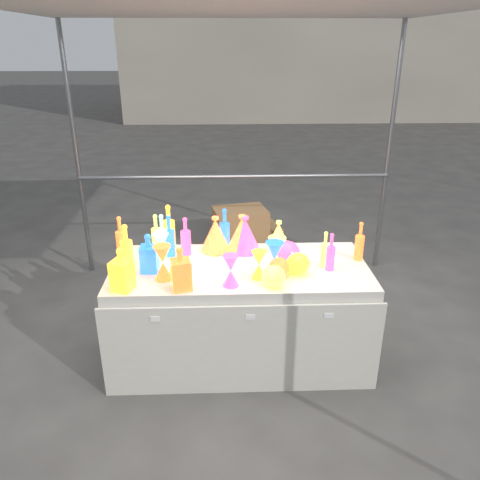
{
  "coord_description": "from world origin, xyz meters",
  "views": [
    {
      "loc": [
        -0.11,
        -2.95,
        2.2
      ],
      "look_at": [
        0.0,
        0.0,
        0.95
      ],
      "focal_mm": 35.0,
      "sensor_mm": 36.0,
      "label": 1
    }
  ],
  "objects_px": {
    "display_table": "(240,313)",
    "lampshade_0": "(242,233)",
    "decanter_0": "(122,269)",
    "bottle_0": "(169,226)",
    "hourglass_0": "(163,263)",
    "globe_0": "(298,264)",
    "cardboard_box_closed": "(240,227)"
  },
  "relations": [
    {
      "from": "display_table",
      "to": "lampshade_0",
      "type": "xyz_separation_m",
      "value": [
        0.03,
        0.29,
        0.52
      ]
    },
    {
      "from": "cardboard_box_closed",
      "to": "decanter_0",
      "type": "height_order",
      "value": "decanter_0"
    },
    {
      "from": "bottle_0",
      "to": "decanter_0",
      "type": "height_order",
      "value": "bottle_0"
    },
    {
      "from": "decanter_0",
      "to": "lampshade_0",
      "type": "xyz_separation_m",
      "value": [
        0.78,
        0.59,
        -0.0
      ]
    },
    {
      "from": "display_table",
      "to": "decanter_0",
      "type": "bearing_deg",
      "value": -158.31
    },
    {
      "from": "decanter_0",
      "to": "globe_0",
      "type": "distance_m",
      "value": 1.16
    },
    {
      "from": "cardboard_box_closed",
      "to": "decanter_0",
      "type": "relative_size",
      "value": 2.06
    },
    {
      "from": "display_table",
      "to": "bottle_0",
      "type": "xyz_separation_m",
      "value": [
        -0.52,
        0.36,
        0.55
      ]
    },
    {
      "from": "cardboard_box_closed",
      "to": "globe_0",
      "type": "relative_size",
      "value": 3.73
    },
    {
      "from": "cardboard_box_closed",
      "to": "display_table",
      "type": "bearing_deg",
      "value": -104.03
    },
    {
      "from": "cardboard_box_closed",
      "to": "lampshade_0",
      "type": "bearing_deg",
      "value": -103.57
    },
    {
      "from": "globe_0",
      "to": "decanter_0",
      "type": "bearing_deg",
      "value": -170.52
    },
    {
      "from": "display_table",
      "to": "bottle_0",
      "type": "height_order",
      "value": "bottle_0"
    },
    {
      "from": "cardboard_box_closed",
      "to": "bottle_0",
      "type": "height_order",
      "value": "bottle_0"
    },
    {
      "from": "bottle_0",
      "to": "hourglass_0",
      "type": "height_order",
      "value": "bottle_0"
    },
    {
      "from": "bottle_0",
      "to": "globe_0",
      "type": "relative_size",
      "value": 2.16
    },
    {
      "from": "bottle_0",
      "to": "display_table",
      "type": "bearing_deg",
      "value": -34.44
    },
    {
      "from": "display_table",
      "to": "lampshade_0",
      "type": "distance_m",
      "value": 0.59
    },
    {
      "from": "decanter_0",
      "to": "lampshade_0",
      "type": "height_order",
      "value": "decanter_0"
    },
    {
      "from": "bottle_0",
      "to": "hourglass_0",
      "type": "relative_size",
      "value": 1.43
    },
    {
      "from": "display_table",
      "to": "lampshade_0",
      "type": "height_order",
      "value": "lampshade_0"
    },
    {
      "from": "hourglass_0",
      "to": "globe_0",
      "type": "height_order",
      "value": "hourglass_0"
    },
    {
      "from": "hourglass_0",
      "to": "globe_0",
      "type": "relative_size",
      "value": 1.51
    },
    {
      "from": "bottle_0",
      "to": "lampshade_0",
      "type": "bearing_deg",
      "value": -7.25
    },
    {
      "from": "hourglass_0",
      "to": "lampshade_0",
      "type": "height_order",
      "value": "lampshade_0"
    },
    {
      "from": "cardboard_box_closed",
      "to": "lampshade_0",
      "type": "height_order",
      "value": "lampshade_0"
    },
    {
      "from": "display_table",
      "to": "lampshade_0",
      "type": "bearing_deg",
      "value": 84.9
    },
    {
      "from": "cardboard_box_closed",
      "to": "hourglass_0",
      "type": "distance_m",
      "value": 2.47
    },
    {
      "from": "display_table",
      "to": "decanter_0",
      "type": "distance_m",
      "value": 0.96
    },
    {
      "from": "globe_0",
      "to": "hourglass_0",
      "type": "bearing_deg",
      "value": -176.52
    },
    {
      "from": "hourglass_0",
      "to": "globe_0",
      "type": "distance_m",
      "value": 0.91
    },
    {
      "from": "bottle_0",
      "to": "hourglass_0",
      "type": "bearing_deg",
      "value": -88.82
    }
  ]
}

